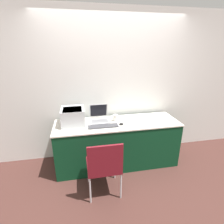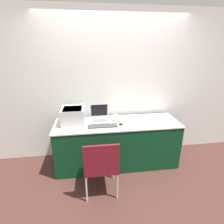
{
  "view_description": "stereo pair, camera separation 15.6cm",
  "coord_description": "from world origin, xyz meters",
  "views": [
    {
      "loc": [
        -0.6,
        -2.29,
        1.95
      ],
      "look_at": [
        -0.08,
        0.35,
        0.97
      ],
      "focal_mm": 28.0,
      "sensor_mm": 36.0,
      "label": 1
    },
    {
      "loc": [
        -0.45,
        -2.32,
        1.95
      ],
      "look_at": [
        -0.08,
        0.35,
        0.97
      ],
      "focal_mm": 28.0,
      "sensor_mm": 36.0,
      "label": 2
    }
  ],
  "objects": [
    {
      "name": "chair",
      "position": [
        -0.33,
        -0.36,
        0.5
      ],
      "size": [
        0.45,
        0.44,
        0.85
      ],
      "color": "maroon",
      "rests_on": "ground_plane"
    },
    {
      "name": "coffee_cup",
      "position": [
        -0.01,
        0.4,
        0.84
      ],
      "size": [
        0.08,
        0.08,
        0.1
      ],
      "color": "white",
      "rests_on": "table"
    },
    {
      "name": "wall_back",
      "position": [
        0.0,
        0.74,
        1.3
      ],
      "size": [
        8.0,
        0.05,
        2.6
      ],
      "color": "silver",
      "rests_on": "ground_plane"
    },
    {
      "name": "external_keyboard",
      "position": [
        -0.26,
        0.19,
        0.8
      ],
      "size": [
        0.47,
        0.13,
        0.02
      ],
      "color": "#3D3D42",
      "rests_on": "table"
    },
    {
      "name": "table",
      "position": [
        0.0,
        0.32,
        0.4
      ],
      "size": [
        2.07,
        0.65,
        0.79
      ],
      "color": "#0C381E",
      "rests_on": "ground_plane"
    },
    {
      "name": "ground_plane",
      "position": [
        0.0,
        0.0,
        0.0
      ],
      "size": [
        14.0,
        14.0,
        0.0
      ],
      "primitive_type": "plane",
      "color": "#472823"
    },
    {
      "name": "printer",
      "position": [
        -0.72,
        0.39,
        0.94
      ],
      "size": [
        0.36,
        0.39,
        0.27
      ],
      "color": "#B2B7BC",
      "rests_on": "table"
    },
    {
      "name": "laptop_left",
      "position": [
        -0.28,
        0.46,
        0.85
      ],
      "size": [
        0.31,
        0.34,
        0.26
      ],
      "color": "#B7B7BC",
      "rests_on": "table"
    },
    {
      "name": "mouse",
      "position": [
        0.04,
        0.21,
        0.81
      ],
      "size": [
        0.07,
        0.05,
        0.03
      ],
      "color": "black",
      "rests_on": "table"
    }
  ]
}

